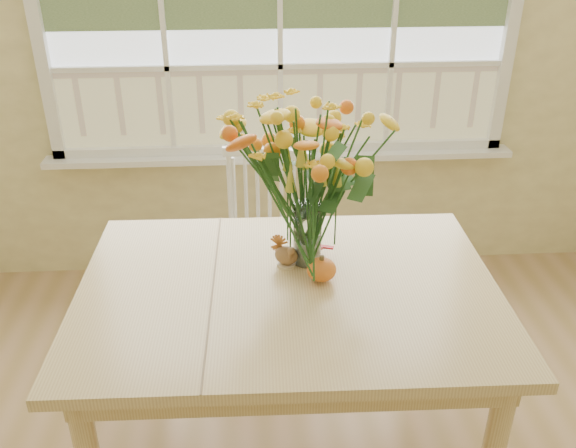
{
  "coord_description": "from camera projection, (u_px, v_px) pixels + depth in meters",
  "views": [
    {
      "loc": [
        -0.17,
        -0.78,
        1.87
      ],
      "look_at": [
        -0.05,
        0.92,
        0.96
      ],
      "focal_mm": 38.0,
      "sensor_mm": 36.0,
      "label": 1
    }
  ],
  "objects": [
    {
      "name": "wall_back",
      "position": [
        280.0,
        23.0,
        2.92
      ],
      "size": [
        4.0,
        0.02,
        2.7
      ],
      "primitive_type": "cube",
      "color": "#CDBF83",
      "rests_on": "floor"
    },
    {
      "name": "dining_table",
      "position": [
        288.0,
        308.0,
        2.05
      ],
      "size": [
        1.41,
        1.02,
        0.74
      ],
      "rotation": [
        0.0,
        0.0,
        -0.02
      ],
      "color": "tan",
      "rests_on": "floor"
    },
    {
      "name": "windsor_chair",
      "position": [
        266.0,
        239.0,
        2.79
      ],
      "size": [
        0.5,
        0.49,
        0.88
      ],
      "rotation": [
        0.0,
        0.0,
        -0.27
      ],
      "color": "white",
      "rests_on": "floor"
    },
    {
      "name": "flower_vase",
      "position": [
        308.0,
        175.0,
        1.99
      ],
      "size": [
        0.46,
        0.46,
        0.55
      ],
      "color": "white",
      "rests_on": "dining_table"
    },
    {
      "name": "pumpkin",
      "position": [
        321.0,
        271.0,
        2.02
      ],
      "size": [
        0.1,
        0.1,
        0.08
      ],
      "primitive_type": "ellipsoid",
      "color": "#C25516",
      "rests_on": "dining_table"
    },
    {
      "name": "turkey_figurine",
      "position": [
        286.0,
        255.0,
        2.1
      ],
      "size": [
        0.1,
        0.09,
        0.1
      ],
      "rotation": [
        0.0,
        0.0,
        -0.46
      ],
      "color": "#CCB78C",
      "rests_on": "dining_table"
    },
    {
      "name": "dark_gourd",
      "position": [
        307.0,
        246.0,
        2.18
      ],
      "size": [
        0.12,
        0.07,
        0.07
      ],
      "color": "#38160F",
      "rests_on": "dining_table"
    }
  ]
}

